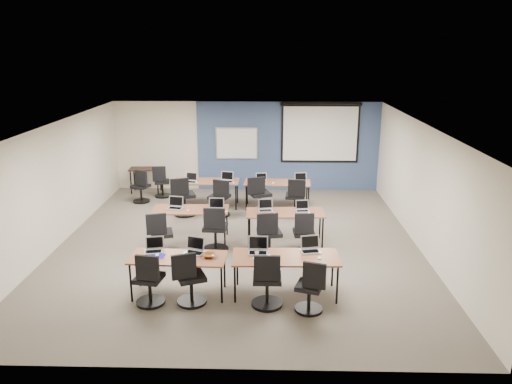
{
  "coord_description": "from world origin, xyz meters",
  "views": [
    {
      "loc": [
        0.68,
        -10.42,
        4.32
      ],
      "look_at": [
        0.39,
        0.4,
        1.11
      ],
      "focal_mm": 35.0,
      "sensor_mm": 36.0,
      "label": 1
    }
  ],
  "objects_px": {
    "task_chair_8": "(184,200)",
    "laptop_6": "(266,208)",
    "training_table_mid_left": "(191,211)",
    "training_table_back_left": "(206,182)",
    "task_chair_2": "(267,284)",
    "laptop_9": "(227,179)",
    "laptop_7": "(302,208)",
    "task_chair_1": "(190,282)",
    "task_chair_3": "(310,291)",
    "projector_screen": "(320,130)",
    "laptop_10": "(261,180)",
    "training_table_front_left": "(178,259)",
    "task_chair_0": "(149,283)",
    "utility_table": "(145,171)",
    "spare_chair_a": "(162,184)",
    "spare_chair_b": "(141,189)",
    "task_chair_4": "(161,238)",
    "laptop_8": "(191,180)",
    "laptop_4": "(175,205)",
    "training_table_mid_right": "(285,214)",
    "training_table_back_right": "(277,184)",
    "laptop_1": "(195,249)",
    "task_chair_6": "(269,238)",
    "task_chair_7": "(304,237)",
    "task_chair_9": "(220,201)",
    "laptop_5": "(216,207)",
    "laptop_3": "(310,247)",
    "whiteboard": "(237,143)",
    "task_chair_10": "(259,198)",
    "laptop_0": "(154,248)",
    "laptop_11": "(301,180)"
  },
  "relations": [
    {
      "from": "laptop_7",
      "to": "task_chair_7",
      "type": "bearing_deg",
      "value": -98.74
    },
    {
      "from": "laptop_3",
      "to": "task_chair_3",
      "type": "height_order",
      "value": "laptop_3"
    },
    {
      "from": "training_table_mid_right",
      "to": "training_table_back_right",
      "type": "height_order",
      "value": "same"
    },
    {
      "from": "laptop_1",
      "to": "laptop_9",
      "type": "bearing_deg",
      "value": 107.23
    },
    {
      "from": "training_table_back_left",
      "to": "laptop_7",
      "type": "distance_m",
      "value": 3.53
    },
    {
      "from": "spare_chair_a",
      "to": "spare_chair_b",
      "type": "relative_size",
      "value": 0.99
    },
    {
      "from": "task_chair_4",
      "to": "training_table_mid_left",
      "type": "bearing_deg",
      "value": 48.31
    },
    {
      "from": "laptop_4",
      "to": "spare_chair_b",
      "type": "xyz_separation_m",
      "value": [
        -1.48,
        2.68,
        -0.4
      ]
    },
    {
      "from": "laptop_4",
      "to": "laptop_7",
      "type": "distance_m",
      "value": 2.89
    },
    {
      "from": "projector_screen",
      "to": "training_table_mid_right",
      "type": "relative_size",
      "value": 1.38
    },
    {
      "from": "laptop_4",
      "to": "laptop_5",
      "type": "distance_m",
      "value": 0.95
    },
    {
      "from": "training_table_mid_left",
      "to": "training_table_front_left",
      "type": "bearing_deg",
      "value": -87.23
    },
    {
      "from": "laptop_5",
      "to": "task_chair_9",
      "type": "relative_size",
      "value": 0.34
    },
    {
      "from": "task_chair_8",
      "to": "laptop_6",
      "type": "bearing_deg",
      "value": -56.91
    },
    {
      "from": "laptop_4",
      "to": "spare_chair_b",
      "type": "height_order",
      "value": "laptop_4"
    },
    {
      "from": "training_table_mid_right",
      "to": "spare_chair_b",
      "type": "height_order",
      "value": "spare_chair_b"
    },
    {
      "from": "task_chair_3",
      "to": "training_table_mid_left",
      "type": "bearing_deg",
      "value": 145.63
    },
    {
      "from": "laptop_1",
      "to": "laptop_8",
      "type": "relative_size",
      "value": 1.08
    },
    {
      "from": "spare_chair_b",
      "to": "laptop_8",
      "type": "bearing_deg",
      "value": 8.82
    },
    {
      "from": "task_chair_6",
      "to": "laptop_0",
      "type": "bearing_deg",
      "value": -156.04
    },
    {
      "from": "laptop_9",
      "to": "spare_chair_a",
      "type": "distance_m",
      "value": 2.22
    },
    {
      "from": "task_chair_7",
      "to": "task_chair_9",
      "type": "distance_m",
      "value": 3.17
    },
    {
      "from": "training_table_mid_right",
      "to": "training_table_back_right",
      "type": "distance_m",
      "value": 2.54
    },
    {
      "from": "whiteboard",
      "to": "projector_screen",
      "type": "height_order",
      "value": "projector_screen"
    },
    {
      "from": "training_table_back_left",
      "to": "task_chair_8",
      "type": "xyz_separation_m",
      "value": [
        -0.5,
        -0.8,
        -0.25
      ]
    },
    {
      "from": "training_table_back_left",
      "to": "task_chair_0",
      "type": "relative_size",
      "value": 1.83
    },
    {
      "from": "task_chair_3",
      "to": "laptop_8",
      "type": "relative_size",
      "value": 2.97
    },
    {
      "from": "task_chair_1",
      "to": "spare_chair_b",
      "type": "height_order",
      "value": "task_chair_1"
    },
    {
      "from": "laptop_9",
      "to": "task_chair_10",
      "type": "xyz_separation_m",
      "value": [
        0.89,
        -0.6,
        -0.36
      ]
    },
    {
      "from": "task_chair_4",
      "to": "task_chair_7",
      "type": "xyz_separation_m",
      "value": [
        3.02,
        0.15,
        -0.01
      ]
    },
    {
      "from": "spare_chair_a",
      "to": "spare_chair_b",
      "type": "distance_m",
      "value": 0.71
    },
    {
      "from": "training_table_back_right",
      "to": "laptop_6",
      "type": "bearing_deg",
      "value": -93.98
    },
    {
      "from": "training_table_mid_left",
      "to": "training_table_back_left",
      "type": "xyz_separation_m",
      "value": [
        0.05,
        2.44,
        0.0
      ]
    },
    {
      "from": "task_chair_0",
      "to": "utility_table",
      "type": "distance_m",
      "value": 7.03
    },
    {
      "from": "laptop_11",
      "to": "training_table_mid_right",
      "type": "bearing_deg",
      "value": -110.88
    },
    {
      "from": "task_chair_2",
      "to": "laptop_9",
      "type": "distance_m",
      "value": 5.59
    },
    {
      "from": "task_chair_8",
      "to": "laptop_5",
      "type": "bearing_deg",
      "value": -77.35
    },
    {
      "from": "laptop_1",
      "to": "task_chair_6",
      "type": "relative_size",
      "value": 0.34
    },
    {
      "from": "task_chair_1",
      "to": "training_table_back_left",
      "type": "bearing_deg",
      "value": 71.82
    },
    {
      "from": "training_table_mid_right",
      "to": "laptop_1",
      "type": "bearing_deg",
      "value": -129.06
    },
    {
      "from": "whiteboard",
      "to": "laptop_7",
      "type": "bearing_deg",
      "value": -67.52
    },
    {
      "from": "task_chair_2",
      "to": "task_chair_3",
      "type": "xyz_separation_m",
      "value": [
        0.72,
        -0.16,
        -0.03
      ]
    },
    {
      "from": "training_table_mid_right",
      "to": "laptop_4",
      "type": "xyz_separation_m",
      "value": [
        -2.51,
        0.22,
        0.11
      ]
    },
    {
      "from": "task_chair_1",
      "to": "task_chair_2",
      "type": "distance_m",
      "value": 1.33
    },
    {
      "from": "laptop_11",
      "to": "spare_chair_b",
      "type": "xyz_separation_m",
      "value": [
        -4.48,
        0.38,
        -0.4
      ]
    },
    {
      "from": "task_chair_3",
      "to": "projector_screen",
      "type": "bearing_deg",
      "value": 101.66
    },
    {
      "from": "training_table_front_left",
      "to": "laptop_7",
      "type": "xyz_separation_m",
      "value": [
        2.35,
        2.6,
        0.11
      ]
    },
    {
      "from": "task_chair_1",
      "to": "spare_chair_b",
      "type": "relative_size",
      "value": 1.03
    },
    {
      "from": "task_chair_1",
      "to": "laptop_10",
      "type": "relative_size",
      "value": 3.34
    },
    {
      "from": "task_chair_6",
      "to": "training_table_back_right",
      "type": "bearing_deg",
      "value": 74.89
    }
  ]
}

